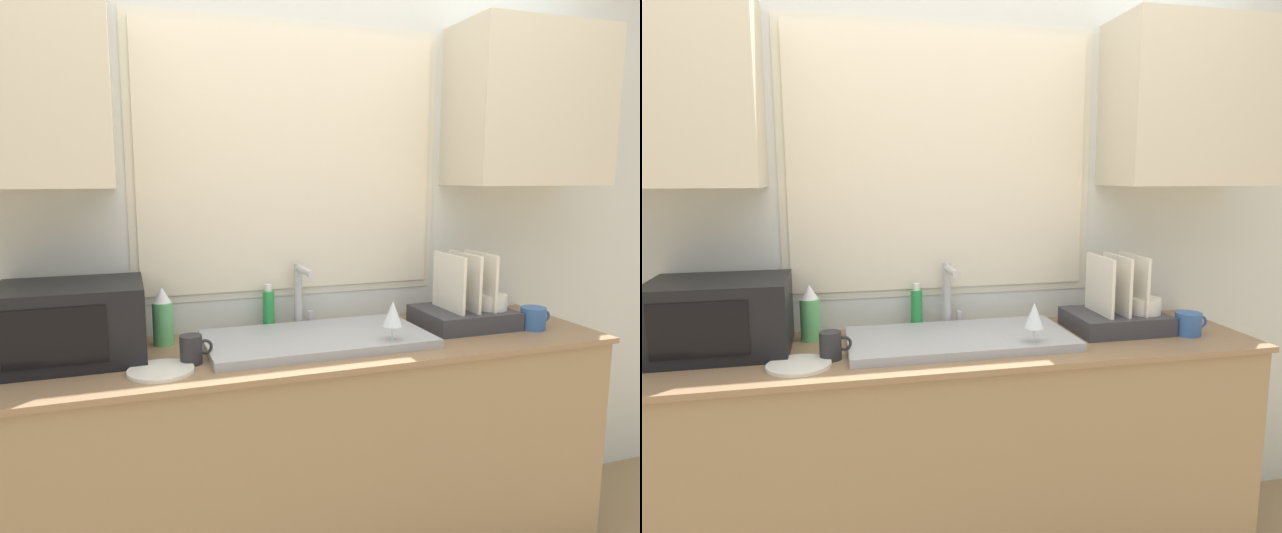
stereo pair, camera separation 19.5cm
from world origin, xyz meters
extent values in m
cube|color=#8C7251|center=(0.00, 0.28, 0.44)|extent=(2.12, 0.57, 0.87)
cube|color=#846647|center=(0.00, 0.28, 0.88)|extent=(2.15, 0.60, 0.02)
cube|color=silver|center=(0.00, 0.60, 1.30)|extent=(6.00, 0.06, 2.60)
cube|color=beige|center=(0.00, 0.57, 1.53)|extent=(1.22, 0.01, 1.04)
cube|color=beige|center=(0.00, 0.56, 1.53)|extent=(1.16, 0.01, 0.98)
cube|color=beige|center=(-0.95, 0.41, 1.75)|extent=(0.62, 0.32, 0.63)
cube|color=beige|center=(0.95, 0.41, 1.75)|extent=(0.62, 0.32, 0.63)
cube|color=#9EA0A5|center=(0.01, 0.29, 0.91)|extent=(0.79, 0.40, 0.03)
cylinder|color=#B7B7BC|center=(0.01, 0.52, 1.02)|extent=(0.03, 0.03, 0.25)
cylinder|color=#B7B7BC|center=(0.01, 0.43, 1.13)|extent=(0.03, 0.18, 0.03)
cylinder|color=#B7B7BC|center=(0.06, 0.52, 0.92)|extent=(0.02, 0.02, 0.06)
cube|color=black|center=(-0.80, 0.36, 1.02)|extent=(0.44, 0.35, 0.25)
cube|color=black|center=(-0.83, 0.19, 1.02)|extent=(0.29, 0.01, 0.17)
cube|color=#333338|center=(0.63, 0.32, 0.93)|extent=(0.35, 0.29, 0.07)
cube|color=silver|center=(0.56, 0.32, 1.07)|extent=(0.01, 0.22, 0.22)
cube|color=silver|center=(0.63, 0.32, 1.07)|extent=(0.01, 0.22, 0.22)
cube|color=silver|center=(0.70, 0.32, 1.07)|extent=(0.01, 0.22, 0.22)
cylinder|color=silver|center=(0.72, 0.28, 0.99)|extent=(0.12, 0.12, 0.06)
cylinder|color=#59B266|center=(-0.51, 0.44, 0.97)|extent=(0.07, 0.07, 0.15)
cone|color=silver|center=(-0.51, 0.44, 1.07)|extent=(0.06, 0.06, 0.05)
cylinder|color=#268C3F|center=(-0.12, 0.51, 0.97)|extent=(0.05, 0.05, 0.15)
cylinder|color=white|center=(-0.12, 0.51, 1.06)|extent=(0.02, 0.02, 0.03)
cylinder|color=#262628|center=(-0.44, 0.20, 0.94)|extent=(0.07, 0.07, 0.09)
torus|color=#262628|center=(-0.40, 0.20, 0.94)|extent=(0.05, 0.01, 0.05)
cylinder|color=silver|center=(0.23, 0.14, 0.89)|extent=(0.06, 0.06, 0.00)
cylinder|color=silver|center=(0.23, 0.14, 0.93)|extent=(0.01, 0.01, 0.08)
cone|color=silver|center=(0.23, 0.14, 1.02)|extent=(0.07, 0.07, 0.09)
cylinder|color=#335999|center=(0.86, 0.19, 0.93)|extent=(0.10, 0.10, 0.09)
torus|color=#335999|center=(0.91, 0.19, 0.94)|extent=(0.05, 0.01, 0.05)
cylinder|color=silver|center=(-0.54, 0.14, 0.90)|extent=(0.20, 0.20, 0.01)
camera|label=1|loc=(-0.62, -1.57, 1.48)|focal=32.00mm
camera|label=2|loc=(-0.43, -1.62, 1.48)|focal=32.00mm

